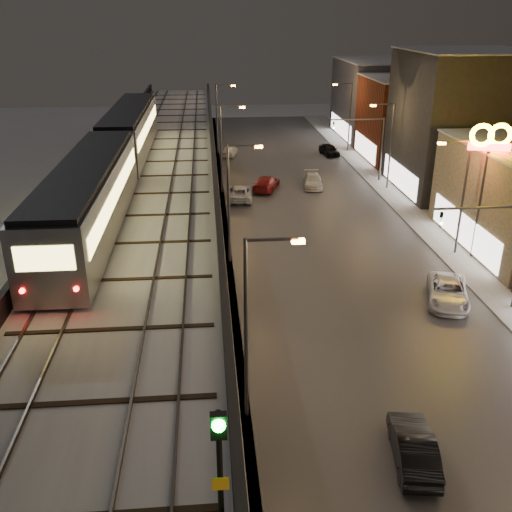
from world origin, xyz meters
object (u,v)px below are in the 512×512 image
car_near_white (413,448)px  car_mid_silver (240,193)px  rail_signal (219,450)px  car_onc_white (313,181)px  car_mid_dark (266,184)px  car_onc_red (329,150)px  subway_train (114,156)px  car_far_white (230,151)px  car_onc_dark (448,293)px

car_near_white → car_mid_silver: car_near_white is taller
rail_signal → car_onc_white: rail_signal is taller
car_mid_dark → car_onc_white: bearing=-151.8°
car_onc_white → car_onc_red: 15.09m
car_mid_silver → car_onc_red: car_onc_red is taller
car_mid_dark → car_onc_red: bearing=-103.4°
subway_train → rail_signal: size_ratio=11.16×
subway_train → car_near_white: size_ratio=8.22×
car_mid_silver → car_far_white: size_ratio=1.27×
car_onc_dark → car_onc_white: car_onc_dark is taller
subway_train → car_onc_white: bearing=48.3°
car_mid_dark → car_far_white: (-3.15, 15.85, -0.05)m
rail_signal → car_mid_silver: (3.11, 45.65, -8.27)m
car_onc_red → car_mid_silver: bearing=-135.0°
subway_train → car_near_white: (14.54, -21.09, -7.70)m
rail_signal → car_onc_dark: size_ratio=0.62×
car_mid_dark → car_onc_white: car_mid_dark is taller
car_far_white → car_onc_dark: car_onc_dark is taller
car_far_white → car_onc_dark: bearing=118.6°
car_onc_red → car_onc_white: bearing=-118.0°
rail_signal → car_far_white: rail_signal is taller
car_onc_red → car_mid_dark: bearing=-133.0°
car_onc_dark → car_far_white: bearing=125.2°
car_onc_dark → car_onc_red: bearing=107.9°
car_far_white → car_mid_dark: bearing=113.7°
car_onc_dark → rail_signal: bearing=-105.4°
car_mid_dark → car_mid_silver: bearing=65.8°
subway_train → car_onc_red: bearing=56.7°
car_mid_dark → rail_signal: bearing=102.9°
car_mid_dark → car_onc_dark: (9.15, -26.41, 0.00)m
subway_train → car_mid_silver: 20.13m
rail_signal → car_mid_silver: bearing=86.1°
car_mid_silver → car_far_white: (-0.17, 18.92, -0.03)m
car_near_white → car_mid_dark: (-2.05, 40.13, -0.00)m
rail_signal → car_near_white: size_ratio=0.74×
car_far_white → car_onc_white: car_far_white is taller
rail_signal → car_mid_dark: bearing=82.9°
car_mid_dark → car_far_white: car_mid_dark is taller
car_onc_white → car_onc_red: bearing=77.2°
rail_signal → car_onc_white: (11.24, 49.46, -8.30)m
rail_signal → car_mid_dark: size_ratio=0.65×
subway_train → car_onc_white: subway_train is taller
car_mid_dark → car_onc_red: (9.94, 15.06, -0.01)m
car_near_white → car_onc_white: bearing=-85.5°
car_far_white → car_onc_white: 17.23m
car_onc_red → car_near_white: bearing=-107.7°
car_near_white → car_far_white: (-5.20, 55.98, -0.05)m
rail_signal → car_near_white: bearing=46.5°
car_far_white → rail_signal: bearing=99.8°
subway_train → car_mid_silver: bearing=59.2°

